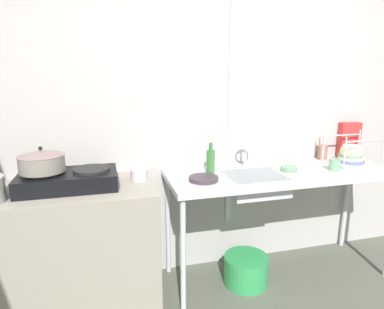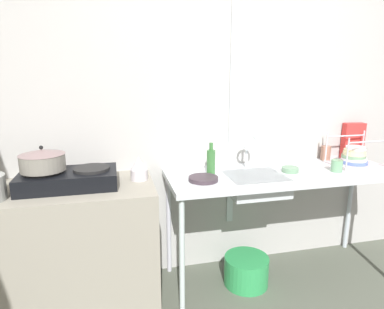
# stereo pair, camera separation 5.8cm
# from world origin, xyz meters

# --- Properties ---
(wall_back) EXTENTS (4.53, 0.10, 2.45)m
(wall_back) POSITION_xyz_m (0.00, 1.65, 1.22)
(wall_back) COLOR #AFAEAA
(wall_back) RESTS_ON ground
(wall_metal_strip) EXTENTS (0.05, 0.01, 1.96)m
(wall_metal_strip) POSITION_xyz_m (0.03, 1.60, 1.35)
(wall_metal_strip) COLOR silver
(counter_concrete) EXTENTS (1.17, 0.59, 0.86)m
(counter_concrete) POSITION_xyz_m (-1.22, 1.31, 0.43)
(counter_concrete) COLOR gray
(counter_concrete) RESTS_ON ground
(counter_sink) EXTENTS (1.72, 0.59, 0.86)m
(counter_sink) POSITION_xyz_m (0.33, 1.31, 0.80)
(counter_sink) COLOR silver
(counter_sink) RESTS_ON ground
(stove) EXTENTS (0.59, 0.33, 0.12)m
(stove) POSITION_xyz_m (-1.16, 1.31, 0.91)
(stove) COLOR black
(stove) RESTS_ON counter_concrete
(pot_on_left_burner) EXTENTS (0.27, 0.27, 0.16)m
(pot_on_left_burner) POSITION_xyz_m (-1.30, 1.31, 1.05)
(pot_on_left_burner) COLOR slate
(pot_on_left_burner) RESTS_ON stove
(percolator) EXTENTS (0.11, 0.11, 0.16)m
(percolator) POSITION_xyz_m (-0.72, 1.36, 0.94)
(percolator) COLOR silver
(percolator) RESTS_ON counter_concrete
(sink_basin) EXTENTS (0.41, 0.36, 0.13)m
(sink_basin) POSITION_xyz_m (0.09, 1.26, 0.79)
(sink_basin) COLOR silver
(sink_basin) RESTS_ON counter_sink
(faucet) EXTENTS (0.12, 0.07, 0.27)m
(faucet) POSITION_xyz_m (0.11, 1.44, 1.04)
(faucet) COLOR silver
(faucet) RESTS_ON counter_sink
(frying_pan) EXTENTS (0.20, 0.20, 0.03)m
(frying_pan) POSITION_xyz_m (-0.30, 1.23, 0.87)
(frying_pan) COLOR #382D34
(frying_pan) RESTS_ON counter_sink
(dish_rack) EXTENTS (0.36, 0.27, 0.25)m
(dish_rack) POSITION_xyz_m (0.96, 1.35, 0.92)
(dish_rack) COLOR #BAB6BE
(dish_rack) RESTS_ON counter_sink
(cup_by_rack) EXTENTS (0.08, 0.08, 0.09)m
(cup_by_rack) POSITION_xyz_m (0.71, 1.22, 0.90)
(cup_by_rack) COLOR #6B9D74
(cup_by_rack) RESTS_ON counter_sink
(small_bowl_on_drainboard) EXTENTS (0.12, 0.12, 0.04)m
(small_bowl_on_drainboard) POSITION_xyz_m (0.37, 1.29, 0.88)
(small_bowl_on_drainboard) COLOR slate
(small_bowl_on_drainboard) RESTS_ON counter_sink
(bottle_by_sink) EXTENTS (0.06, 0.06, 0.23)m
(bottle_by_sink) POSITION_xyz_m (-0.21, 1.37, 0.95)
(bottle_by_sink) COLOR #376D35
(bottle_by_sink) RESTS_ON counter_sink
(cereal_box) EXTENTS (0.18, 0.09, 0.30)m
(cereal_box) POSITION_xyz_m (1.10, 1.55, 1.01)
(cereal_box) COLOR red
(cereal_box) RESTS_ON counter_sink
(utensil_jar) EXTENTS (0.08, 0.08, 0.24)m
(utensil_jar) POSITION_xyz_m (0.84, 1.54, 0.92)
(utensil_jar) COLOR #976551
(utensil_jar) RESTS_ON counter_sink
(bucket_on_floor) EXTENTS (0.33, 0.33, 0.22)m
(bucket_on_floor) POSITION_xyz_m (0.05, 1.26, 0.11)
(bucket_on_floor) COLOR green
(bucket_on_floor) RESTS_ON ground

